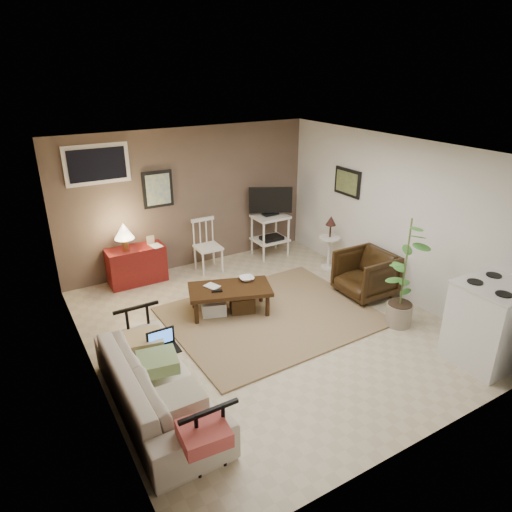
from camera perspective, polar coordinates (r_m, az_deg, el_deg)
floor at (r=6.35m, az=1.25°, el=-8.82°), size 5.00×5.00×0.00m
art_back at (r=7.65m, az=-12.17°, el=8.16°), size 0.50×0.03×0.60m
art_right at (r=7.80m, az=11.36°, el=9.03°), size 0.03×0.60×0.45m
window at (r=7.32m, az=-19.26°, el=10.76°), size 0.96×0.03×0.60m
rug at (r=6.57m, az=1.90°, el=-7.48°), size 2.83×2.29×0.03m
coffee_table at (r=6.55m, az=-3.33°, el=-5.28°), size 1.29×0.94×0.44m
sofa at (r=4.91m, az=-12.27°, el=-14.47°), size 0.60×2.07×0.81m
sofa_pillows at (r=4.68m, az=-10.78°, el=-15.00°), size 0.40×1.96×0.14m
sofa_end_rails at (r=4.97m, az=-10.88°, el=-14.63°), size 0.56×2.06×0.69m
laptop at (r=5.16m, az=-11.60°, el=-10.69°), size 0.32×0.23×0.22m
red_console at (r=7.65m, az=-14.83°, el=-0.72°), size 0.91×0.41×1.06m
spindle_chair at (r=7.86m, az=-6.06°, el=1.09°), size 0.42×0.42×0.91m
tv_stand at (r=8.36m, az=1.83°, el=4.48°), size 0.71×0.50×1.30m
side_table at (r=7.94m, az=9.23°, el=2.45°), size 0.36×0.36×0.96m
armchair at (r=7.19m, az=13.54°, el=-1.98°), size 0.72×0.77×0.78m
potted_plant at (r=6.32m, az=18.12°, el=-1.62°), size 0.39×0.39×1.57m
stove at (r=6.10m, az=27.17°, el=-7.49°), size 0.79×0.74×1.03m
bowl at (r=6.63m, az=-1.18°, el=-2.21°), size 0.22×0.10×0.21m
book_table at (r=6.42m, az=-6.04°, el=-3.25°), size 0.15×0.07×0.21m
book_console at (r=7.47m, az=-12.97°, el=1.77°), size 0.16×0.04×0.21m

